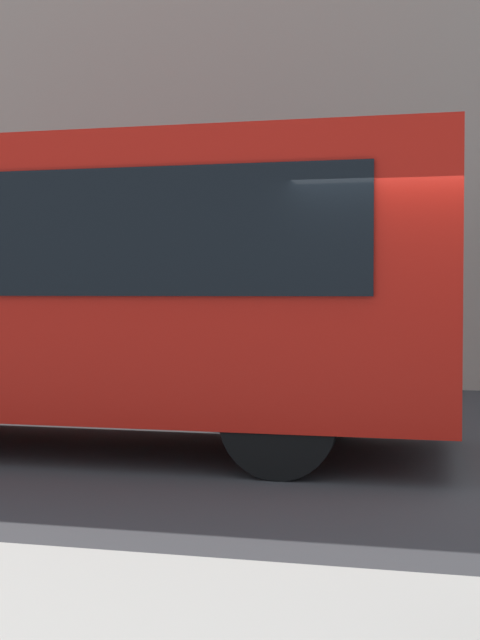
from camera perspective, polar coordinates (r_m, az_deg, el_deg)
The scene contains 3 objects.
ground_plane at distance 8.14m, azimuth 13.31°, elevation -9.42°, with size 60.00×60.00×0.00m, color #38383A.
building_facade_far at distance 15.43m, azimuth 13.47°, elevation 18.39°, with size 28.00×1.55×12.00m.
red_bus at distance 9.38m, azimuth -14.57°, elevation 2.40°, with size 9.05×2.54×3.08m.
Camera 1 is at (0.03, 7.99, 1.59)m, focal length 48.76 mm.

